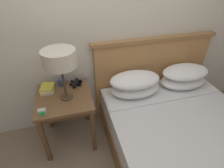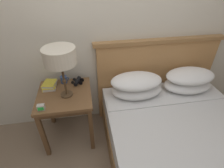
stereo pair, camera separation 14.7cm
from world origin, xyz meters
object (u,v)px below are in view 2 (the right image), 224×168
table_lamp (60,57)px  coffee_mug (64,79)px  bed (180,141)px  binoculars_pair (78,81)px  alarm_clock (41,107)px  nightstand (65,100)px  book_on_nightstand (50,86)px  book_stacked_on_top (49,84)px

table_lamp → coffee_mug: bearing=99.0°
bed → coffee_mug: 1.45m
binoculars_pair → coffee_mug: coffee_mug is taller
bed → alarm_clock: (-1.36, 0.33, 0.38)m
nightstand → table_lamp: table_lamp is taller
bed → table_lamp: bearing=155.1°
binoculars_pair → table_lamp: bearing=-118.7°
book_on_nightstand → coffee_mug: 0.18m
nightstand → alarm_clock: 0.32m
nightstand → coffee_mug: (-0.01, 0.22, 0.13)m
coffee_mug → alarm_clock: coffee_mug is taller
nightstand → book_on_nightstand: size_ratio=3.43×
table_lamp → book_stacked_on_top: (-0.20, 0.18, -0.40)m
book_on_nightstand → alarm_clock: alarm_clock is taller
book_on_nightstand → coffee_mug: (0.16, 0.07, 0.03)m
book_on_nightstand → book_stacked_on_top: 0.03m
nightstand → bed: bearing=-25.4°
book_stacked_on_top → coffee_mug: coffee_mug is taller
table_lamp → alarm_clock: size_ratio=7.70×
nightstand → coffee_mug: coffee_mug is taller
binoculars_pair → alarm_clock: size_ratio=2.36×
book_stacked_on_top → coffee_mug: bearing=22.3°
book_stacked_on_top → book_on_nightstand: bearing=-138.6°
book_stacked_on_top → binoculars_pair: bearing=5.8°
book_on_nightstand → alarm_clock: bearing=-94.8°
bed → book_on_nightstand: (-1.33, 0.70, 0.37)m
binoculars_pair → book_on_nightstand: bearing=-173.7°
table_lamp → book_on_nightstand: 0.51m
book_on_nightstand → book_stacked_on_top: book_stacked_on_top is taller
bed → table_lamp: 1.48m
book_on_nightstand → nightstand: bearing=-42.3°
book_on_nightstand → table_lamp: bearing=-42.1°
book_on_nightstand → alarm_clock: (-0.03, -0.38, 0.01)m
book_on_nightstand → bed: bearing=-28.0°
nightstand → binoculars_pair: 0.26m
book_stacked_on_top → coffee_mug: 0.17m
bed → book_stacked_on_top: 1.55m
nightstand → book_on_nightstand: 0.25m
nightstand → alarm_clock: (-0.20, -0.23, 0.12)m
bed → book_on_nightstand: size_ratio=9.87×
binoculars_pair → alarm_clock: 0.54m
table_lamp → binoculars_pair: 0.49m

